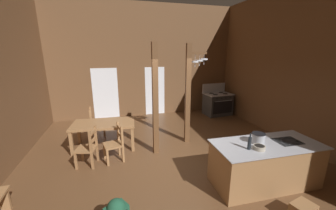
{
  "coord_description": "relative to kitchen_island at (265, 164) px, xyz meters",
  "views": [
    {
      "loc": [
        -1.34,
        -4.05,
        2.67
      ],
      "look_at": [
        0.1,
        1.19,
        1.23
      ],
      "focal_mm": 21.42,
      "sensor_mm": 36.0,
      "label": 1
    }
  ],
  "objects": [
    {
      "name": "glazed_panel_back_right",
      "position": [
        -1.17,
        5.38,
        0.57
      ],
      "size": [
        0.84,
        0.01,
        2.05
      ],
      "primitive_type": "cube",
      "color": "white",
      "rests_on": "ground_plane"
    },
    {
      "name": "ladderback_chair_at_table_end",
      "position": [
        -3.57,
        1.71,
        0.0
      ],
      "size": [
        0.54,
        0.54,
        0.95
      ],
      "color": "#9E7044",
      "rests_on": "ground_plane"
    },
    {
      "name": "support_post_with_pot_rack",
      "position": [
        -0.78,
        2.34,
        1.13
      ],
      "size": [
        0.63,
        0.25,
        2.91
      ],
      "color": "brown",
      "rests_on": "ground_plane"
    },
    {
      "name": "wall_right",
      "position": [
        2.26,
        1.05,
        1.83
      ],
      "size": [
        0.14,
        9.46,
        4.56
      ],
      "primitive_type": "cube",
      "color": "brown",
      "rests_on": "ground_plane"
    },
    {
      "name": "ladderback_chair_by_post",
      "position": [
        -3.52,
        3.51,
        0.0
      ],
      "size": [
        0.47,
        0.47,
        0.95
      ],
      "color": "#9E7044",
      "rests_on": "ground_plane"
    },
    {
      "name": "glazed_door_back_left",
      "position": [
        -3.22,
        5.38,
        0.57
      ],
      "size": [
        1.0,
        0.01,
        2.05
      ],
      "primitive_type": "cube",
      "color": "white",
      "rests_on": "ground_plane"
    },
    {
      "name": "ground_plane",
      "position": [
        -1.54,
        1.05,
        -0.5
      ],
      "size": [
        8.26,
        9.46,
        0.1
      ],
      "primitive_type": "cube",
      "color": "brown"
    },
    {
      "name": "dining_table",
      "position": [
        -3.23,
        2.61,
        0.2
      ],
      "size": [
        1.78,
        1.05,
        0.74
      ],
      "color": "#9E7044",
      "rests_on": "ground_plane"
    },
    {
      "name": "stockpot_on_counter",
      "position": [
        -0.17,
        0.08,
        0.56
      ],
      "size": [
        0.33,
        0.26,
        0.2
      ],
      "color": "#A8AAB2",
      "rests_on": "kitchen_island"
    },
    {
      "name": "support_post_center",
      "position": [
        -1.87,
        1.91,
        1.0
      ],
      "size": [
        0.14,
        0.14,
        2.91
      ],
      "color": "brown",
      "rests_on": "ground_plane"
    },
    {
      "name": "stove_range",
      "position": [
        1.44,
        4.57,
        0.03
      ],
      "size": [
        1.21,
        0.91,
        1.32
      ],
      "color": "#313131",
      "rests_on": "ground_plane"
    },
    {
      "name": "ladderback_chair_near_window",
      "position": [
        -2.94,
        1.79,
        0.0
      ],
      "size": [
        0.53,
        0.53,
        0.95
      ],
      "color": "#9E7044",
      "rests_on": "ground_plane"
    },
    {
      "name": "mixing_bowl_on_counter",
      "position": [
        -0.33,
        -0.16,
        0.49
      ],
      "size": [
        0.22,
        0.22,
        0.08
      ],
      "color": "#B2A893",
      "rests_on": "kitchen_island"
    },
    {
      "name": "kitchen_island",
      "position": [
        0.0,
        0.0,
        0.0
      ],
      "size": [
        2.19,
        1.03,
        0.9
      ],
      "color": "#9E7044",
      "rests_on": "ground_plane"
    },
    {
      "name": "bottle_tall_on_counter",
      "position": [
        -0.51,
        -0.11,
        0.58
      ],
      "size": [
        0.06,
        0.06,
        0.32
      ],
      "color": "#1E2328",
      "rests_on": "kitchen_island"
    },
    {
      "name": "wall_back",
      "position": [
        -1.54,
        5.45,
        1.83
      ],
      "size": [
        8.26,
        0.14,
        4.56
      ],
      "primitive_type": "cube",
      "color": "brown",
      "rests_on": "ground_plane"
    }
  ]
}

